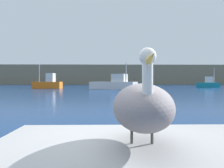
# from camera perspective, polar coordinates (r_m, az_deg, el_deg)

# --- Properties ---
(hillside_backdrop) EXTENTS (140.00, 14.85, 6.92)m
(hillside_backdrop) POSITION_cam_1_polar(r_m,az_deg,el_deg) (82.82, -1.16, 2.32)
(hillside_backdrop) COLOR #7F755B
(hillside_backdrop) RESTS_ON ground
(pelican) EXTENTS (0.67, 1.40, 0.93)m
(pelican) POSITION_cam_1_polar(r_m,az_deg,el_deg) (2.25, 7.95, -5.72)
(pelican) COLOR gray
(pelican) RESTS_ON pier_dock
(fishing_boat_white) EXTENTS (7.91, 5.63, 4.27)m
(fishing_boat_white) POSITION_cam_1_polar(r_m,az_deg,el_deg) (35.59, 0.54, -0.01)
(fishing_boat_white) COLOR white
(fishing_boat_white) RESTS_ON ground
(fishing_boat_orange) EXTENTS (5.19, 2.30, 4.26)m
(fishing_boat_orange) POSITION_cam_1_polar(r_m,az_deg,el_deg) (40.34, -16.29, 0.13)
(fishing_boat_orange) COLOR orange
(fishing_boat_orange) RESTS_ON ground
(fishing_boat_teal) EXTENTS (4.83, 2.19, 4.01)m
(fishing_boat_teal) POSITION_cam_1_polar(r_m,az_deg,el_deg) (49.13, 23.76, 0.04)
(fishing_boat_teal) COLOR teal
(fishing_boat_teal) RESTS_ON ground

